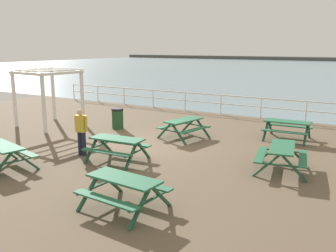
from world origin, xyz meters
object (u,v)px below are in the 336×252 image
(picnic_table_near_right, at_px, (184,124))
(lattice_pergola, at_px, (48,84))
(picnic_table_far_right, at_px, (2,151))
(picnic_table_mid_centre, at_px, (282,152))
(picnic_table_near_left, at_px, (124,185))
(picnic_table_far_left, at_px, (117,144))
(visitor, at_px, (81,129))
(litter_bin, at_px, (118,118))
(picnic_table_seaward, at_px, (288,126))

(picnic_table_near_right, bearing_deg, lattice_pergola, 111.59)
(picnic_table_near_right, distance_m, picnic_table_far_right, 7.03)
(picnic_table_mid_centre, bearing_deg, lattice_pergola, 74.31)
(picnic_table_near_left, height_order, picnic_table_near_right, same)
(picnic_table_near_left, bearing_deg, picnic_table_near_right, 110.91)
(picnic_table_far_right, bearing_deg, picnic_table_mid_centre, 43.12)
(picnic_table_near_right, relative_size, picnic_table_mid_centre, 1.00)
(picnic_table_far_left, height_order, visitor, visitor)
(litter_bin, bearing_deg, picnic_table_far_right, -84.34)
(visitor, bearing_deg, picnic_table_near_left, 50.40)
(picnic_table_far_left, xyz_separation_m, picnic_table_far_right, (-2.45, -2.53, 0.00))
(litter_bin, bearing_deg, picnic_table_far_left, -51.23)
(picnic_table_seaward, height_order, litter_bin, litter_bin)
(picnic_table_near_right, height_order, lattice_pergola, lattice_pergola)
(picnic_table_near_right, bearing_deg, visitor, 167.20)
(picnic_table_near_left, distance_m, picnic_table_mid_centre, 5.25)
(picnic_table_near_left, xyz_separation_m, litter_bin, (-5.58, 6.66, -0.10))
(picnic_table_mid_centre, xyz_separation_m, visitor, (-6.37, -1.98, 0.36))
(picnic_table_far_right, bearing_deg, picnic_table_seaward, 64.37)
(picnic_table_near_right, bearing_deg, picnic_table_far_right, 167.38)
(picnic_table_near_left, distance_m, picnic_table_far_left, 3.78)
(picnic_table_mid_centre, relative_size, picnic_table_far_right, 0.99)
(picnic_table_mid_centre, xyz_separation_m, litter_bin, (-8.03, 2.02, -0.10))
(picnic_table_near_left, relative_size, picnic_table_mid_centre, 0.92)
(picnic_table_far_right, xyz_separation_m, visitor, (1.02, 2.36, 0.36))
(picnic_table_near_left, relative_size, litter_bin, 1.99)
(picnic_table_mid_centre, distance_m, picnic_table_seaward, 4.08)
(picnic_table_far_right, relative_size, picnic_table_seaward, 1.12)
(visitor, bearing_deg, picnic_table_far_left, 91.35)
(picnic_table_near_right, relative_size, picnic_table_far_left, 1.07)
(visitor, bearing_deg, picnic_table_far_right, -28.91)
(picnic_table_far_left, distance_m, picnic_table_far_right, 3.52)
(picnic_table_mid_centre, distance_m, picnic_table_far_right, 8.58)
(picnic_table_far_right, height_order, lattice_pergola, lattice_pergola)
(picnic_table_mid_centre, distance_m, visitor, 6.68)
(picnic_table_mid_centre, height_order, picnic_table_far_left, same)
(picnic_table_near_right, distance_m, visitor, 4.47)
(picnic_table_near_right, distance_m, picnic_table_seaward, 4.23)
(picnic_table_near_right, xyz_separation_m, picnic_table_far_left, (-0.38, -3.90, 0.00))
(picnic_table_near_left, xyz_separation_m, picnic_table_near_right, (-2.12, 6.73, 0.00))
(picnic_table_far_left, distance_m, lattice_pergola, 6.97)
(picnic_table_far_left, relative_size, picnic_table_seaward, 1.03)
(picnic_table_far_left, bearing_deg, picnic_table_near_right, 79.61)
(picnic_table_near_right, height_order, picnic_table_mid_centre, same)
(picnic_table_near_left, relative_size, picnic_table_near_right, 0.92)
(lattice_pergola, bearing_deg, picnic_table_far_right, -49.59)
(lattice_pergola, bearing_deg, picnic_table_far_left, -18.98)
(picnic_table_far_left, relative_size, lattice_pergola, 0.71)
(visitor, bearing_deg, litter_bin, -163.07)
(picnic_table_far_right, height_order, visitor, visitor)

